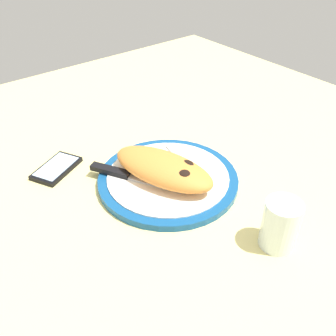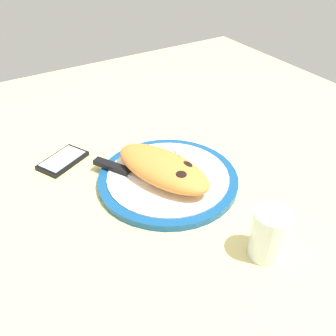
% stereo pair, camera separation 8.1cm
% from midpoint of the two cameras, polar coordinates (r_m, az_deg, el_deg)
% --- Properties ---
extents(ground_plane, '(1.50, 1.50, 0.03)m').
position_cam_midpoint_polar(ground_plane, '(0.84, 2.75, -3.04)').
color(ground_plane, '#E5D684').
extents(plate, '(0.30, 0.30, 0.02)m').
position_cam_midpoint_polar(plate, '(0.82, 2.80, -1.75)').
color(plate, navy).
rests_on(plate, ground_plane).
extents(calzone, '(0.26, 0.17, 0.05)m').
position_cam_midpoint_polar(calzone, '(0.80, 2.12, -0.12)').
color(calzone, orange).
rests_on(calzone, plate).
extents(fork, '(0.18, 0.06, 0.00)m').
position_cam_midpoint_polar(fork, '(0.86, 5.44, 0.81)').
color(fork, silver).
rests_on(fork, plate).
extents(knife, '(0.19, 0.12, 0.01)m').
position_cam_midpoint_polar(knife, '(0.83, -4.12, -0.45)').
color(knife, silver).
rests_on(knife, plate).
extents(smartphone, '(0.11, 0.13, 0.01)m').
position_cam_midpoint_polar(smartphone, '(0.91, -13.15, 1.04)').
color(smartphone, black).
rests_on(smartphone, ground_plane).
extents(water_glass, '(0.06, 0.06, 0.09)m').
position_cam_midpoint_polar(water_glass, '(0.68, 18.28, -9.99)').
color(water_glass, silver).
rests_on(water_glass, ground_plane).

